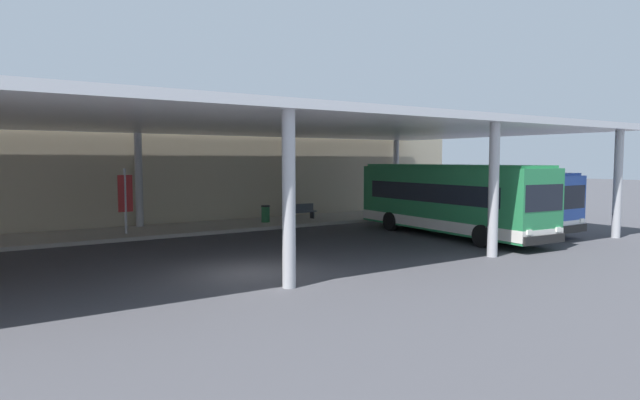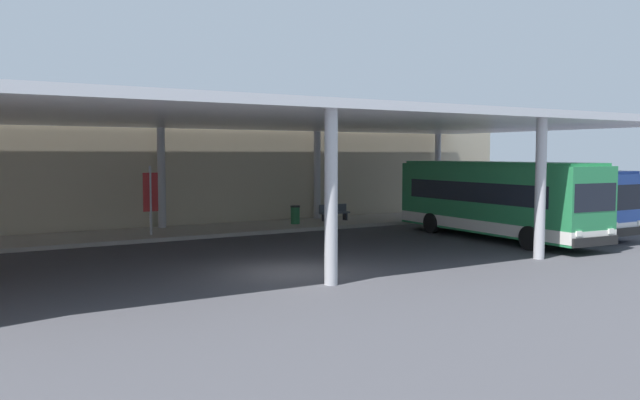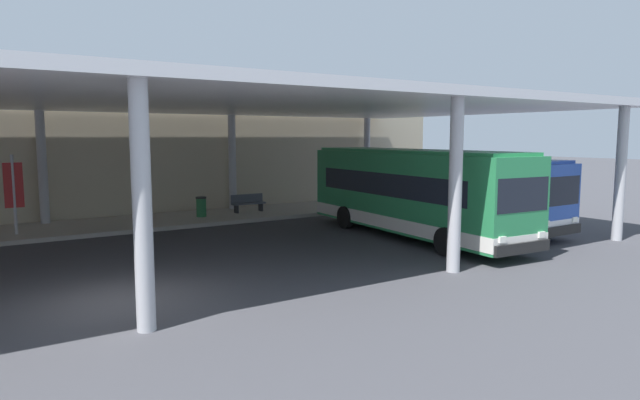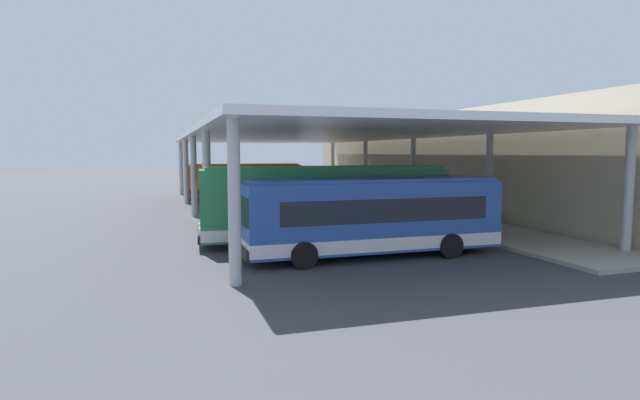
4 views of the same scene
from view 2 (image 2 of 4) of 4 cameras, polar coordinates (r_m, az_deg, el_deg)
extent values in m
plane|color=#3D3D42|center=(21.82, -2.59, -6.31)|extent=(200.00, 200.00, 0.00)
cube|color=#A39E93|center=(32.47, -12.70, -2.83)|extent=(42.00, 4.50, 0.18)
cube|color=#C1B293|center=(35.34, -14.49, 3.25)|extent=(48.00, 1.60, 7.02)
cube|color=silver|center=(26.45, -8.46, 7.21)|extent=(40.00, 17.00, 0.30)
cylinder|color=#B2B2B7|center=(19.35, 0.97, 0.20)|extent=(0.40, 0.40, 5.25)
cylinder|color=#B2B2B7|center=(33.93, -13.72, 1.74)|extent=(0.40, 0.40, 5.25)
cylinder|color=#B2B2B7|center=(25.54, 18.75, 0.92)|extent=(0.40, 0.40, 5.25)
cylinder|color=#B2B2B7|center=(37.80, -0.25, 2.08)|extent=(0.40, 0.40, 5.25)
cylinder|color=#B2B2B7|center=(43.34, 10.27, 2.26)|extent=(0.40, 0.40, 5.25)
cube|color=#28844C|center=(31.08, 15.00, 0.18)|extent=(3.30, 11.35, 3.10)
cube|color=white|center=(31.19, 14.96, -2.02)|extent=(3.32, 11.37, 0.50)
cube|color=black|center=(31.18, 14.83, 0.74)|extent=(3.19, 9.34, 0.90)
cube|color=black|center=(27.24, 22.92, 0.21)|extent=(2.30, 0.28, 1.10)
cube|color=black|center=(27.34, 22.97, -3.36)|extent=(2.46, 0.34, 0.36)
cube|color=#2A8B50|center=(31.02, 15.06, 3.15)|extent=(3.06, 10.89, 0.12)
cube|color=yellow|center=(27.21, 22.93, 2.35)|extent=(1.75, 0.25, 0.28)
cube|color=white|center=(26.62, 21.73, -2.76)|extent=(0.29, 0.10, 0.20)
cube|color=white|center=(28.00, 24.14, -2.51)|extent=(0.29, 0.10, 0.20)
cylinder|color=black|center=(27.88, 17.91, -3.20)|extent=(0.35, 1.02, 1.00)
cylinder|color=black|center=(29.66, 21.25, -2.85)|extent=(0.35, 1.02, 1.00)
cylinder|color=black|center=(32.78, 9.74, -2.01)|extent=(0.35, 1.02, 1.00)
cylinder|color=black|center=(34.31, 13.00, -1.78)|extent=(0.35, 1.02, 1.00)
cube|color=#284CA8|center=(34.33, 18.03, 0.14)|extent=(2.60, 10.42, 2.70)
cube|color=silver|center=(34.41, 18.00, -1.53)|extent=(2.62, 10.44, 0.50)
cube|color=black|center=(34.41, 17.85, 0.65)|extent=(2.62, 8.55, 0.90)
cube|color=black|center=(31.27, 25.31, 0.22)|extent=(2.30, 0.14, 1.10)
cube|color=black|center=(31.34, 25.36, -2.52)|extent=(2.45, 0.18, 0.36)
cube|color=#2A50B0|center=(34.27, 18.08, 2.49)|extent=(2.40, 10.01, 0.12)
cube|color=yellow|center=(31.25, 25.30, 1.73)|extent=(1.75, 0.14, 0.28)
cube|color=white|center=(30.56, 24.46, -1.99)|extent=(0.28, 0.08, 0.20)
cube|color=white|center=(32.07, 26.23, -1.78)|extent=(0.28, 0.08, 0.20)
cylinder|color=black|center=(31.48, 21.06, -2.47)|extent=(0.29, 1.00, 1.00)
cylinder|color=black|center=(33.47, 23.58, -2.16)|extent=(0.29, 1.00, 1.00)
cylinder|color=black|center=(35.44, 13.17, -1.60)|extent=(0.29, 1.00, 1.00)
cylinder|color=black|center=(37.21, 15.82, -1.38)|extent=(0.29, 1.00, 1.00)
cube|color=#4C515B|center=(36.50, 1.30, -1.13)|extent=(1.80, 0.44, 0.08)
cube|color=#4C515B|center=(36.64, 1.13, -0.72)|extent=(1.80, 0.06, 0.44)
cube|color=#2D2D33|center=(36.14, 0.37, -1.54)|extent=(0.10, 0.36, 0.45)
cube|color=#2D2D33|center=(36.90, 2.21, -1.43)|extent=(0.10, 0.36, 0.45)
cylinder|color=#236638|center=(34.92, -2.19, -1.37)|extent=(0.48, 0.48, 0.90)
cylinder|color=black|center=(34.88, -2.19, -0.57)|extent=(0.52, 0.52, 0.08)
cylinder|color=#B2B2B7|center=(31.14, -14.64, -0.03)|extent=(0.12, 0.12, 3.20)
cube|color=#B22323|center=(31.10, -14.64, 0.67)|extent=(0.70, 0.04, 1.80)
camera|label=1|loc=(3.60, 10.26, 1.81)|focal=30.16mm
camera|label=3|loc=(8.80, 24.58, 4.73)|focal=30.72mm
camera|label=4|loc=(47.03, 41.18, 3.36)|focal=28.78mm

